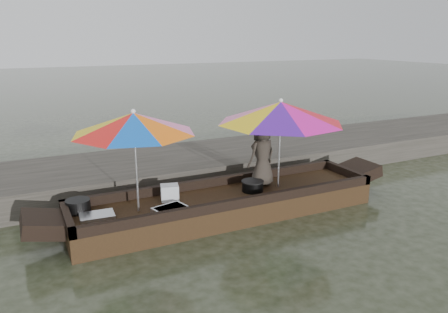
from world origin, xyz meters
name	(u,v)px	position (x,y,z in m)	size (l,w,h in m)	color
water	(227,215)	(0.00, 0.00, 0.00)	(80.00, 80.00, 0.00)	black
dock	(180,167)	(0.00, 2.20, 0.25)	(22.00, 2.20, 0.50)	#2D2B26
boat_hull	(227,206)	(0.00, 0.00, 0.17)	(5.12, 1.20, 0.35)	black
cooking_pot	(78,206)	(-2.31, 0.36, 0.45)	(0.36, 0.36, 0.19)	black
tray_crayfish	(170,210)	(-1.08, -0.29, 0.39)	(0.49, 0.34, 0.09)	silver
tray_scallop	(97,216)	(-2.10, 0.00, 0.38)	(0.49, 0.34, 0.06)	silver
charcoal_grill	(253,186)	(0.50, 0.01, 0.43)	(0.36, 0.36, 0.17)	black
supply_bag	(170,193)	(-0.91, 0.21, 0.48)	(0.28, 0.22, 0.26)	silver
vendor	(262,154)	(0.79, 0.21, 0.91)	(0.55, 0.36, 1.13)	#312B24
umbrella_bow	(136,162)	(-1.49, 0.00, 1.12)	(1.81, 1.81, 1.55)	#E51498
umbrella_stern	(279,144)	(1.00, 0.00, 1.12)	(2.15, 2.15, 1.55)	blue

